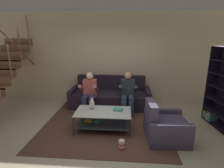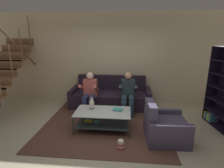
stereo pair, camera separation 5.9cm
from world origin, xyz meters
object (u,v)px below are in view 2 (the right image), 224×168
(couch, at_px, (111,96))
(popcorn_tub, at_px, (121,144))
(person_seated_left, at_px, (90,91))
(armchair, at_px, (164,127))
(person_seated_right, at_px, (128,92))
(coffee_table, at_px, (103,117))
(book_stack, at_px, (117,109))
(vase, at_px, (92,104))

(couch, xyz_separation_m, popcorn_tub, (0.43, -2.25, -0.20))
(person_seated_left, relative_size, armchair, 1.32)
(person_seated_right, relative_size, coffee_table, 0.93)
(coffee_table, bearing_deg, person_seated_left, 118.03)
(couch, distance_m, coffee_table, 1.53)
(person_seated_left, relative_size, coffee_table, 0.91)
(person_seated_left, xyz_separation_m, person_seated_right, (1.09, 0.00, 0.01))
(person_seated_right, height_order, armchair, person_seated_right)
(book_stack, xyz_separation_m, popcorn_tub, (0.12, -0.81, -0.38))
(person_seated_left, distance_m, vase, 0.89)
(couch, bearing_deg, coffee_table, -91.20)
(person_seated_right, xyz_separation_m, vase, (-0.85, -0.86, -0.06))
(couch, bearing_deg, person_seated_left, -133.83)
(couch, bearing_deg, person_seated_right, -46.05)
(couch, height_order, person_seated_right, person_seated_right)
(person_seated_right, distance_m, vase, 1.21)
(vase, bearing_deg, couch, 77.88)
(coffee_table, bearing_deg, armchair, -12.33)
(vase, bearing_deg, popcorn_tub, -48.58)
(popcorn_tub, bearing_deg, person_seated_right, 86.00)
(person_seated_left, distance_m, book_stack, 1.23)
(vase, bearing_deg, coffee_table, -20.86)
(person_seated_left, xyz_separation_m, book_stack, (0.85, -0.88, -0.16))
(coffee_table, distance_m, popcorn_tub, 0.88)
(person_seated_left, height_order, popcorn_tub, person_seated_left)
(couch, bearing_deg, popcorn_tub, -79.30)
(coffee_table, xyz_separation_m, book_stack, (0.34, 0.08, 0.17))
(person_seated_left, xyz_separation_m, popcorn_tub, (0.97, -1.69, -0.54))
(vase, height_order, armchair, armchair)
(couch, relative_size, person_seated_right, 2.08)
(couch, bearing_deg, book_stack, -77.98)
(coffee_table, relative_size, armchair, 1.45)
(couch, bearing_deg, vase, -102.12)
(couch, relative_size, armchair, 2.81)
(popcorn_tub, bearing_deg, vase, 131.42)
(couch, height_order, person_seated_left, person_seated_left)
(person_seated_right, distance_m, coffee_table, 1.17)
(vase, height_order, popcorn_tub, vase)
(person_seated_right, bearing_deg, armchair, -58.26)
(book_stack, height_order, popcorn_tub, book_stack)
(coffee_table, xyz_separation_m, armchair, (1.35, -0.30, -0.04))
(person_seated_right, height_order, book_stack, person_seated_right)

